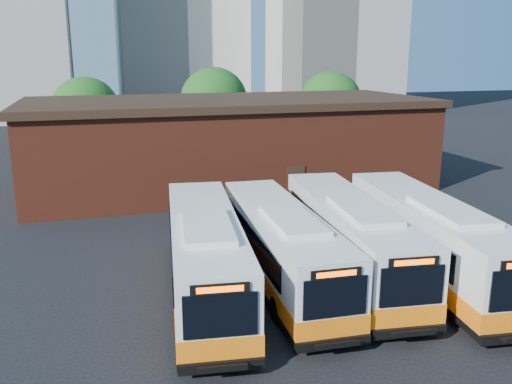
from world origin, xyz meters
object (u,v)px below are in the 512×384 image
object	(u,v)px
bus_mideast	(349,240)
bus_midwest	(282,249)
bus_east	(429,241)
transit_worker	(396,286)
bus_west	(205,258)

from	to	relation	value
bus_mideast	bus_midwest	bearing A→B (deg)	-170.99
bus_east	transit_worker	size ratio (longest dim) A/B	6.63
bus_midwest	bus_mideast	distance (m)	3.15
bus_midwest	bus_mideast	xyz separation A→B (m)	(3.14, 0.11, 0.06)
bus_east	transit_worker	bearing A→B (deg)	-133.65
bus_west	bus_mideast	bearing A→B (deg)	9.31
bus_mideast	transit_worker	world-z (taller)	bus_mideast
bus_midwest	transit_worker	xyz separation A→B (m)	(3.27, -3.63, -0.52)
bus_midwest	bus_mideast	world-z (taller)	bus_mideast
transit_worker	bus_east	bearing A→B (deg)	-48.43
bus_midwest	bus_mideast	size ratio (longest dim) A/B	0.96
bus_midwest	transit_worker	world-z (taller)	bus_midwest
transit_worker	bus_midwest	bearing A→B (deg)	44.29
bus_west	bus_midwest	xyz separation A→B (m)	(3.28, 0.12, -0.05)
bus_midwest	bus_east	bearing A→B (deg)	-7.03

